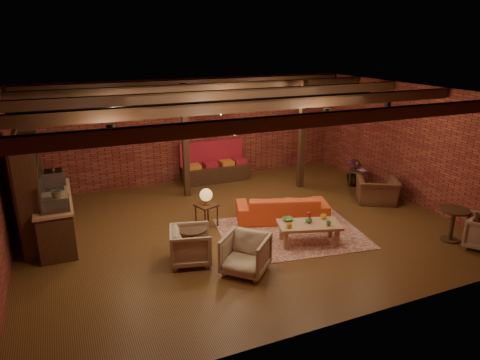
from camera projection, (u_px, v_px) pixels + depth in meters
name	position (u px, v px, depth m)	size (l,w,h in m)	color
floor	(242.00, 227.00, 10.37)	(10.00, 10.00, 0.00)	#3B240E
ceiling	(242.00, 93.00, 9.36)	(10.00, 8.00, 0.02)	black
wall_back	(191.00, 130.00, 13.35)	(10.00, 0.02, 3.20)	maroon
wall_front	(348.00, 232.00, 6.37)	(10.00, 0.02, 3.20)	maroon
wall_right	(409.00, 143.00, 11.72)	(0.02, 8.00, 3.20)	maroon
ceiling_beams	(242.00, 99.00, 9.39)	(9.80, 6.40, 0.22)	black
ceiling_pipe	(217.00, 100.00, 10.86)	(0.12, 0.12, 9.60)	black
post_left	(185.00, 142.00, 11.91)	(0.16, 0.16, 3.20)	black
post_right	(302.00, 136.00, 12.65)	(0.16, 0.16, 3.20)	black
service_counter	(54.00, 207.00, 9.47)	(0.80, 2.50, 1.60)	black
plant_counter	(56.00, 185.00, 9.54)	(0.35, 0.39, 0.30)	#337F33
shelving_hutch	(32.00, 191.00, 9.28)	(0.52, 2.00, 2.40)	black
banquette	(215.00, 166.00, 13.53)	(2.10, 0.70, 1.00)	maroon
service_sign	(219.00, 109.00, 12.55)	(0.86, 0.06, 0.30)	#F43818
ceiling_spotlights	(242.00, 109.00, 9.46)	(6.40, 4.40, 0.28)	black
rug	(291.00, 233.00, 10.01)	(3.23, 2.47, 0.01)	maroon
sofa	(282.00, 208.00, 10.66)	(2.25, 0.88, 0.66)	#CB431C
coffee_table	(308.00, 226.00, 9.43)	(1.50, 1.04, 0.72)	#AA714F
side_table_lamp	(206.00, 198.00, 10.17)	(0.58, 0.58, 0.96)	black
round_table_left	(192.00, 237.00, 8.80)	(0.63, 0.63, 0.66)	black
armchair_a	(191.00, 244.00, 8.61)	(0.80, 0.75, 0.82)	beige
armchair_b	(245.00, 252.00, 8.24)	(0.82, 0.77, 0.84)	beige
armchair_right	(378.00, 186.00, 11.74)	(1.07, 0.70, 0.94)	brown
side_table_book	(360.00, 172.00, 12.91)	(0.60, 0.60, 0.56)	black
round_table_right	(453.00, 220.00, 9.50)	(0.65, 0.65, 0.76)	black
plant_tall	(357.00, 147.00, 12.88)	(1.38, 1.38, 2.46)	#4C7F4C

